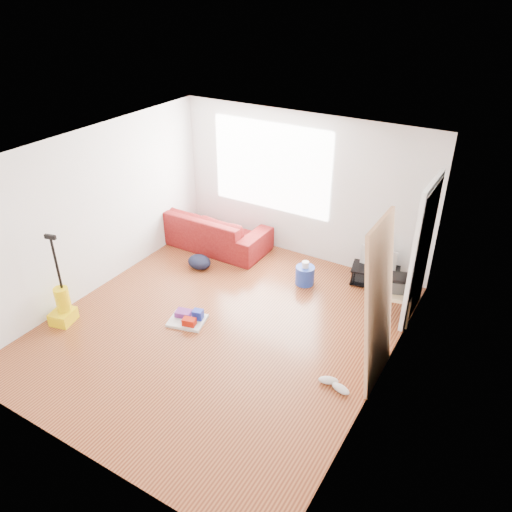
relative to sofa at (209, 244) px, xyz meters
The scene contains 13 objects.
room 2.75m from the sofa, 47.35° to the right, with size 4.51×5.01×2.51m.
sofa is the anchor object (origin of this frame).
tv_stand 3.09m from the sofa, ahead, with size 0.81×0.57×0.28m.
tv 3.11m from the sofa, ahead, with size 0.58×0.08×0.33m, color black.
side_table 3.58m from the sofa, ahead, with size 0.66×0.66×0.46m.
printer 3.61m from the sofa, ahead, with size 0.49×0.43×0.21m.
bucket 2.13m from the sofa, ahead, with size 0.30×0.30×0.30m, color #1D3AAB.
toilet_paper 2.14m from the sofa, ahead, with size 0.11×0.11×0.10m, color white.
cleaning_tray 2.36m from the sofa, 61.63° to the right, with size 0.59×0.52×0.18m.
backpack 0.86m from the sofa, 65.15° to the right, with size 0.42×0.33×0.23m, color black.
sneakers 4.09m from the sofa, 32.90° to the right, with size 0.45×0.23×0.10m.
vacuum 3.01m from the sofa, 97.96° to the right, with size 0.36×0.39×1.37m.
door_panel 4.12m from the sofa, 25.70° to the right, with size 0.04×0.85×2.12m, color tan.
Camera 1 is at (3.31, -4.58, 4.37)m, focal length 35.00 mm.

